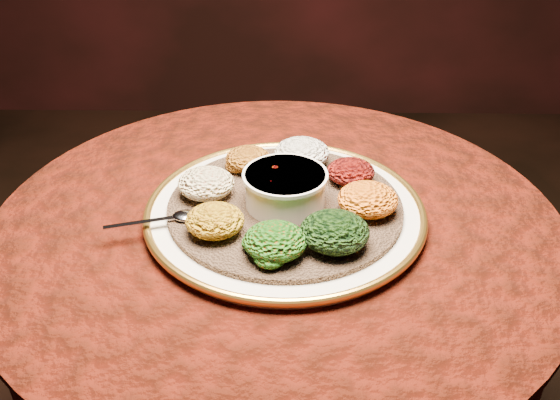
{
  "coord_description": "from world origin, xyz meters",
  "views": [
    {
      "loc": [
        0.02,
        -0.86,
        1.33
      ],
      "look_at": [
        0.0,
        0.01,
        0.76
      ],
      "focal_mm": 40.0,
      "sensor_mm": 36.0,
      "label": 1
    }
  ],
  "objects": [
    {
      "name": "spoon",
      "position": [
        -0.16,
        -0.05,
        0.77
      ],
      "size": [
        0.15,
        0.06,
        0.01
      ],
      "rotation": [
        0.0,
        0.0,
        -2.86
      ],
      "color": "silver",
      "rests_on": "injera"
    },
    {
      "name": "portion_gomen",
      "position": [
        0.09,
        -0.11,
        0.79
      ],
      "size": [
        0.1,
        0.1,
        0.05
      ],
      "primitive_type": "ellipsoid",
      "color": "black",
      "rests_on": "injera"
    },
    {
      "name": "platter",
      "position": [
        0.01,
        0.0,
        0.75
      ],
      "size": [
        0.5,
        0.5,
        0.02
      ],
      "rotation": [
        0.0,
        0.0,
        -0.12
      ],
      "color": "silver",
      "rests_on": "table"
    },
    {
      "name": "injera",
      "position": [
        0.01,
        0.0,
        0.76
      ],
      "size": [
        0.44,
        0.44,
        0.01
      ],
      "primitive_type": "cylinder",
      "rotation": [
        0.0,
        0.0,
        -0.14
      ],
      "color": "brown",
      "rests_on": "platter"
    },
    {
      "name": "portion_timatim",
      "position": [
        -0.12,
        0.02,
        0.78
      ],
      "size": [
        0.1,
        0.09,
        0.05
      ],
      "primitive_type": "ellipsoid",
      "color": "maroon",
      "rests_on": "injera"
    },
    {
      "name": "portion_shiro",
      "position": [
        -0.05,
        0.12,
        0.78
      ],
      "size": [
        0.08,
        0.08,
        0.04
      ],
      "primitive_type": "ellipsoid",
      "color": "#905111",
      "rests_on": "injera"
    },
    {
      "name": "portion_tikil",
      "position": [
        0.15,
        -0.02,
        0.79
      ],
      "size": [
        0.1,
        0.09,
        0.05
      ],
      "primitive_type": "ellipsoid",
      "color": "#A7690D",
      "rests_on": "injera"
    },
    {
      "name": "portion_kitfo",
      "position": [
        0.13,
        0.07,
        0.78
      ],
      "size": [
        0.08,
        0.08,
        0.04
      ],
      "primitive_type": "ellipsoid",
      "color": "black",
      "rests_on": "injera"
    },
    {
      "name": "portion_mixveg",
      "position": [
        0.0,
        -0.13,
        0.78
      ],
      "size": [
        0.09,
        0.09,
        0.05
      ],
      "primitive_type": "ellipsoid",
      "color": "#9D2E0A",
      "rests_on": "injera"
    },
    {
      "name": "table",
      "position": [
        0.0,
        0.0,
        0.55
      ],
      "size": [
        0.96,
        0.96,
        0.73
      ],
      "color": "black",
      "rests_on": "ground"
    },
    {
      "name": "portion_ayib",
      "position": [
        0.04,
        0.13,
        0.79
      ],
      "size": [
        0.1,
        0.1,
        0.05
      ],
      "primitive_type": "ellipsoid",
      "color": "white",
      "rests_on": "injera"
    },
    {
      "name": "portion_kik",
      "position": [
        -0.09,
        -0.08,
        0.78
      ],
      "size": [
        0.09,
        0.09,
        0.04
      ],
      "primitive_type": "ellipsoid",
      "color": "#B78810",
      "rests_on": "injera"
    },
    {
      "name": "stew_bowl",
      "position": [
        0.01,
        0.0,
        0.8
      ],
      "size": [
        0.14,
        0.14,
        0.06
      ],
      "color": "silver",
      "rests_on": "injera"
    }
  ]
}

